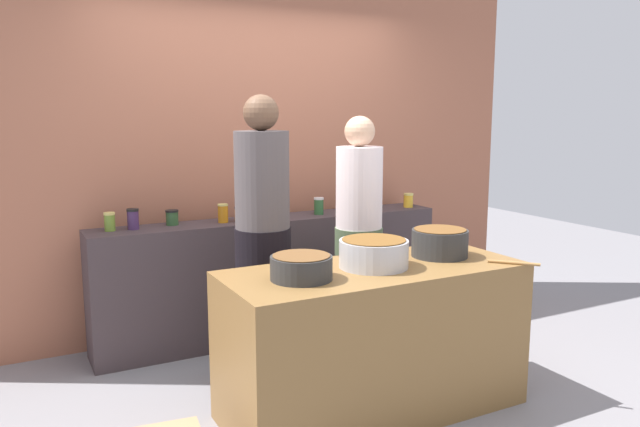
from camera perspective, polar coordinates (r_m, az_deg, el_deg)
ground at (r=3.96m, az=2.45°, el=-15.90°), size 12.00×12.00×0.00m
storefront_wall at (r=4.90m, az=-6.06°, el=7.06°), size 4.80×0.12×3.00m
display_shelf at (r=4.73m, az=-4.26°, el=-5.83°), size 2.70×0.36×0.91m
prep_table at (r=3.56m, az=4.98°, el=-11.56°), size 1.70×0.70×0.84m
preserve_jar_0 at (r=4.34m, az=-18.88°, el=-0.71°), size 0.07×0.07×0.13m
preserve_jar_1 at (r=4.35m, az=-16.91°, el=-0.49°), size 0.08×0.08×0.14m
preserve_jar_2 at (r=4.45m, az=-13.52°, el=-0.36°), size 0.09×0.09×0.11m
preserve_jar_3 at (r=4.47m, az=-8.96°, el=0.03°), size 0.08×0.08×0.13m
preserve_jar_4 at (r=4.52m, az=-7.35°, el=-0.03°), size 0.09×0.09×0.10m
preserve_jar_5 at (r=4.60m, az=-6.15°, el=0.25°), size 0.08×0.08×0.12m
preserve_jar_6 at (r=4.78m, az=-0.11°, el=0.71°), size 0.08×0.08×0.13m
preserve_jar_7 at (r=4.91m, az=2.62°, el=0.88°), size 0.08×0.08×0.12m
preserve_jar_8 at (r=5.01m, az=4.46°, el=1.15°), size 0.08×0.08×0.14m
preserve_jar_9 at (r=5.19m, az=8.17°, el=1.23°), size 0.08×0.08×0.12m
cooking_pot_left at (r=3.17m, az=-1.74°, el=-5.01°), size 0.32×0.32×0.13m
cooking_pot_center at (r=3.43m, az=4.99°, el=-3.69°), size 0.38×0.38×0.16m
cooking_pot_right at (r=3.74m, az=11.01°, el=-2.68°), size 0.33×0.33×0.17m
wooden_spoon at (r=3.66m, az=17.49°, el=-4.37°), size 0.21×0.22×0.02m
cook_with_tongs at (r=3.89m, az=-5.29°, el=-3.58°), size 0.35×0.35×1.80m
cook_in_cap at (r=4.29m, az=3.58°, el=-3.18°), size 0.33×0.33×1.67m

